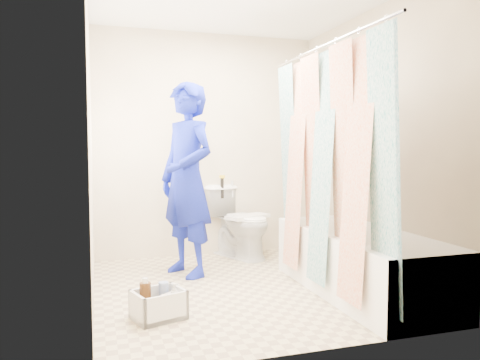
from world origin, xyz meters
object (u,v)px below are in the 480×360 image
object	(u,v)px
cleaning_caddy	(160,305)
toilet	(240,221)
bathtub	(360,260)
plumber	(187,179)

from	to	relation	value
cleaning_caddy	toilet	bearing A→B (deg)	37.75
bathtub	cleaning_caddy	distance (m)	1.63
bathtub	plumber	bearing A→B (deg)	141.68
cleaning_caddy	bathtub	bearing A→B (deg)	-15.10
bathtub	cleaning_caddy	xyz separation A→B (m)	(-1.61, -0.09, -0.17)
plumber	cleaning_caddy	distance (m)	1.37
toilet	plumber	distance (m)	0.99
toilet	cleaning_caddy	size ratio (longest dim) A/B	1.94
bathtub	toilet	xyz separation A→B (m)	(-0.55, 1.49, 0.12)
plumber	cleaning_caddy	bearing A→B (deg)	-47.08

